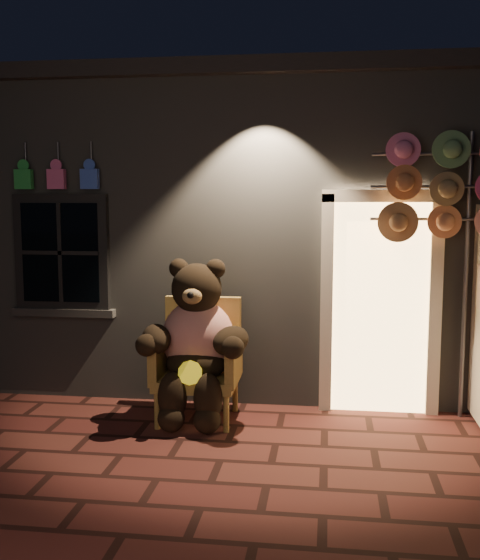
# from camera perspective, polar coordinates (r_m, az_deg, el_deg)

# --- Properties ---
(ground) EXTENTS (60.00, 60.00, 0.00)m
(ground) POSITION_cam_1_polar(r_m,az_deg,el_deg) (5.49, -1.75, -15.44)
(ground) COLOR #4E231D
(ground) RESTS_ON ground
(shop_building) EXTENTS (7.30, 5.95, 3.51)m
(shop_building) POSITION_cam_1_polar(r_m,az_deg,el_deg) (9.04, 2.41, 4.77)
(shop_building) COLOR slate
(shop_building) RESTS_ON ground
(wicker_armchair) EXTENTS (0.80, 0.72, 1.14)m
(wicker_armchair) POSITION_cam_1_polar(r_m,az_deg,el_deg) (6.35, -3.57, -6.88)
(wicker_armchair) COLOR #B59446
(wicker_armchair) RESTS_ON ground
(teddy_bear) EXTENTS (1.11, 0.86, 1.53)m
(teddy_bear) POSITION_cam_1_polar(r_m,az_deg,el_deg) (6.16, -3.85, -5.35)
(teddy_bear) COLOR red
(teddy_bear) RESTS_ON ground
(hat_rack) EXTENTS (1.65, 0.22, 2.74)m
(hat_rack) POSITION_cam_1_polar(r_m,az_deg,el_deg) (6.39, 18.77, 7.74)
(hat_rack) COLOR #59595E
(hat_rack) RESTS_ON ground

